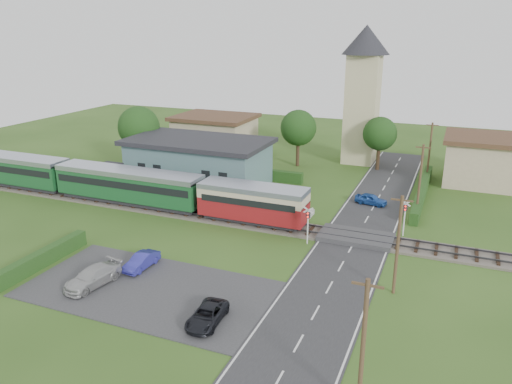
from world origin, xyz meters
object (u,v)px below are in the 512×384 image
at_px(car_on_road, 371,199).
at_px(crossing_signal_near, 308,220).
at_px(crossing_signal_far, 405,213).
at_px(station_building, 199,162).
at_px(church_tower, 363,85).
at_px(car_park_dark, 207,315).
at_px(pedestrian_near, 251,197).
at_px(car_park_silver, 93,277).
at_px(train, 103,181).
at_px(car_park_blue, 142,261).
at_px(equipment_hut, 110,175).
at_px(house_west, 215,134).
at_px(house_east, 483,159).
at_px(pedestrian_far, 131,184).

bearing_deg(car_on_road, crossing_signal_near, 174.31).
bearing_deg(car_on_road, crossing_signal_far, -140.76).
relative_size(station_building, church_tower, 0.91).
height_order(church_tower, car_park_dark, church_tower).
bearing_deg(station_building, pedestrian_near, -31.90).
distance_m(crossing_signal_near, car_park_silver, 17.29).
relative_size(train, car_park_blue, 12.94).
bearing_deg(crossing_signal_near, church_tower, 92.82).
bearing_deg(crossing_signal_far, car_on_road, 119.76).
relative_size(car_on_road, pedestrian_near, 1.97).
height_order(car_park_silver, car_park_dark, car_park_silver).
height_order(car_park_dark, pedestrian_near, pedestrian_near).
height_order(train, car_park_silver, train).
distance_m(station_building, church_tower, 23.89).
bearing_deg(pedestrian_near, car_on_road, -144.76).
distance_m(equipment_hut, house_west, 20.05).
bearing_deg(car_park_silver, crossing_signal_far, 52.33).
distance_m(station_building, house_west, 14.87).
bearing_deg(church_tower, crossing_signal_far, -69.98).
xyz_separation_m(car_park_blue, car_park_silver, (-1.62, -3.50, 0.09)).
bearing_deg(crossing_signal_far, car_park_dark, -116.86).
xyz_separation_m(train, house_east, (36.30, 22.00, 0.62)).
distance_m(equipment_hut, crossing_signal_far, 31.61).
relative_size(equipment_hut, car_park_blue, 0.76).
height_order(house_east, car_park_silver, house_east).
bearing_deg(car_on_road, house_west, 70.52).
bearing_deg(crossing_signal_near, pedestrian_near, 142.06).
bearing_deg(car_park_dark, train, 137.84).
distance_m(train, car_park_silver, 18.62).
bearing_deg(car_park_dark, station_building, 115.52).
bearing_deg(house_west, station_building, -70.35).
distance_m(house_east, car_park_blue, 41.12).
distance_m(equipment_hut, car_park_blue, 20.51).
relative_size(church_tower, car_park_silver, 4.00).
bearing_deg(house_west, house_east, -1.64).
bearing_deg(station_building, car_park_blue, -73.03).
bearing_deg(car_park_dark, house_east, 63.56).
relative_size(station_building, car_park_blue, 4.79).
xyz_separation_m(equipment_hut, car_park_blue, (14.26, -14.70, -1.12)).
height_order(station_building, house_west, house_west).
bearing_deg(house_east, equipment_hut, -153.68).
bearing_deg(house_west, pedestrian_far, -89.42).
bearing_deg(car_park_silver, house_west, 114.03).
xyz_separation_m(house_west, car_on_road, (24.60, -13.61, -2.19)).
bearing_deg(pedestrian_far, crossing_signal_far, -105.90).
xyz_separation_m(crossing_signal_near, crossing_signal_far, (7.20, 4.80, 0.00)).
xyz_separation_m(equipment_hut, pedestrian_near, (16.80, 0.32, -0.47)).
bearing_deg(train, car_park_blue, -42.48).
bearing_deg(car_park_dark, church_tower, 84.97).
height_order(crossing_signal_far, car_park_blue, crossing_signal_far).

